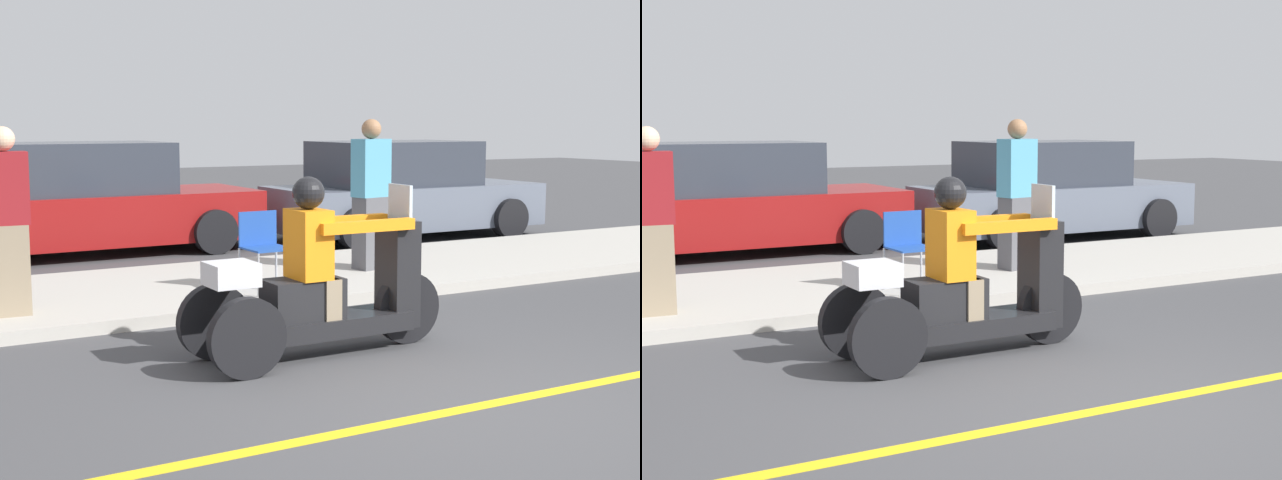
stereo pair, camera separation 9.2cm
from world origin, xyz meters
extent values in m
plane|color=#424244|center=(0.00, 0.00, 0.00)|extent=(60.00, 60.00, 0.00)
cube|color=gold|center=(-0.30, 0.00, 0.00)|extent=(24.00, 0.12, 0.01)
cube|color=#B2ADA3|center=(0.00, 4.60, 0.06)|extent=(28.00, 2.80, 0.12)
cylinder|color=black|center=(0.55, 1.66, 0.30)|extent=(0.61, 0.10, 0.61)
cylinder|color=black|center=(-1.09, 1.35, 0.30)|extent=(0.61, 0.10, 0.61)
cylinder|color=black|center=(-1.09, 1.97, 0.30)|extent=(0.61, 0.10, 0.61)
cube|color=black|center=(-0.30, 1.66, 0.24)|extent=(1.55, 0.44, 0.15)
cube|color=black|center=(-0.46, 1.66, 0.48)|extent=(0.62, 0.34, 0.32)
cube|color=black|center=(0.45, 1.66, 0.61)|extent=(0.24, 0.34, 0.89)
cube|color=silver|center=(0.47, 1.66, 1.21)|extent=(0.03, 0.31, 0.30)
cube|color=silver|center=(-1.08, 1.66, 0.73)|extent=(0.36, 0.34, 0.18)
cube|color=orange|center=(-0.41, 1.66, 0.92)|extent=(0.26, 0.38, 0.55)
sphere|color=black|center=(-0.41, 1.66, 1.32)|extent=(0.26, 0.26, 0.26)
cube|color=gray|center=(-0.28, 1.54, 0.48)|extent=(0.14, 0.14, 0.32)
cube|color=gray|center=(-0.28, 1.78, 0.48)|extent=(0.14, 0.14, 0.32)
cube|color=orange|center=(0.02, 1.46, 1.05)|extent=(0.85, 0.09, 0.09)
cube|color=orange|center=(0.02, 1.86, 1.05)|extent=(0.85, 0.09, 0.09)
cube|color=gray|center=(-2.31, 3.90, 0.54)|extent=(0.38, 0.27, 0.83)
cube|color=maroon|center=(-2.31, 3.90, 1.28)|extent=(0.42, 0.27, 0.66)
sphere|color=beige|center=(-2.31, 3.90, 1.72)|extent=(0.23, 0.23, 0.23)
cube|color=#515156|center=(1.97, 4.46, 0.55)|extent=(0.42, 0.32, 0.87)
cube|color=#4C99B7|center=(1.97, 4.46, 1.33)|extent=(0.46, 0.33, 0.69)
sphere|color=#9E704C|center=(1.97, 4.46, 1.79)|extent=(0.23, 0.23, 0.23)
cylinder|color=#A5A8AD|center=(0.05, 3.55, 0.34)|extent=(0.02, 0.02, 0.44)
cylinder|color=#A5A8AD|center=(0.49, 3.57, 0.34)|extent=(0.02, 0.02, 0.44)
cylinder|color=#A5A8AD|center=(0.04, 3.99, 0.34)|extent=(0.02, 0.02, 0.44)
cylinder|color=#A5A8AD|center=(0.48, 4.01, 0.34)|extent=(0.02, 0.02, 0.44)
cube|color=#1E479E|center=(0.26, 3.78, 0.57)|extent=(0.45, 0.45, 0.02)
cube|color=#1E479E|center=(0.26, 4.00, 0.75)|extent=(0.44, 0.04, 0.38)
cube|color=maroon|center=(-0.42, 8.16, 0.52)|extent=(4.73, 1.84, 0.70)
cube|color=#2D333D|center=(-0.66, 8.16, 1.23)|extent=(2.60, 1.65, 0.71)
cylinder|color=black|center=(1.11, 7.24, 0.32)|extent=(0.64, 0.22, 0.64)
cylinder|color=black|center=(1.11, 9.07, 0.32)|extent=(0.64, 0.22, 0.64)
cube|color=slate|center=(4.54, 7.44, 0.52)|extent=(4.46, 1.76, 0.68)
cube|color=#2D333D|center=(4.31, 7.44, 1.21)|extent=(2.45, 1.58, 0.70)
cylinder|color=black|center=(5.99, 6.56, 0.32)|extent=(0.64, 0.22, 0.64)
cylinder|color=black|center=(5.99, 8.32, 0.32)|extent=(0.64, 0.22, 0.64)
cylinder|color=black|center=(3.09, 6.56, 0.32)|extent=(0.64, 0.22, 0.64)
cylinder|color=black|center=(3.09, 8.32, 0.32)|extent=(0.64, 0.22, 0.64)
camera|label=1|loc=(-3.75, -4.46, 1.88)|focal=50.00mm
camera|label=2|loc=(-3.67, -4.51, 1.88)|focal=50.00mm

